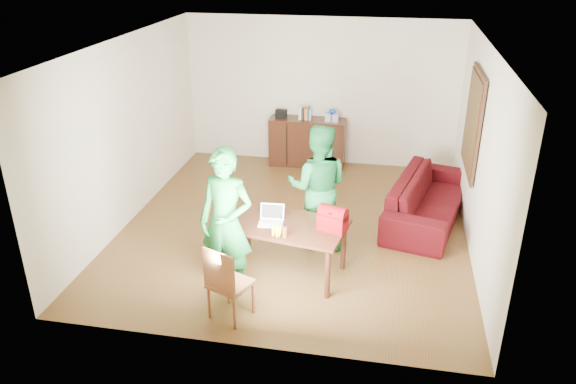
% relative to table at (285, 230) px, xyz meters
% --- Properties ---
extents(room, '(5.20, 5.70, 2.90)m').
position_rel_table_xyz_m(room, '(-0.09, 1.39, 0.69)').
color(room, '#452911').
rests_on(room, ground).
extents(table, '(1.63, 1.10, 0.71)m').
position_rel_table_xyz_m(table, '(0.00, 0.00, 0.00)').
color(table, black).
rests_on(table, ground).
extents(chair, '(0.54, 0.53, 0.93)m').
position_rel_table_xyz_m(chair, '(-0.43, -1.03, -0.35)').
color(chair, brown).
rests_on(chair, ground).
extents(person_near, '(0.73, 0.54, 1.83)m').
position_rel_table_xyz_m(person_near, '(-0.60, -0.49, 0.29)').
color(person_near, '#166325').
rests_on(person_near, ground).
extents(person_far, '(0.88, 0.69, 1.76)m').
position_rel_table_xyz_m(person_far, '(0.30, 0.80, 0.26)').
color(person_far, '#16652C').
rests_on(person_far, ground).
extents(laptop, '(0.31, 0.23, 0.21)m').
position_rel_table_xyz_m(laptop, '(-0.17, -0.04, 0.13)').
color(laptop, white).
rests_on(laptop, table).
extents(bananas, '(0.18, 0.15, 0.06)m').
position_rel_table_xyz_m(bananas, '(-0.04, -0.34, 0.11)').
color(bananas, gold).
rests_on(bananas, table).
extents(bottle, '(0.06, 0.06, 0.17)m').
position_rel_table_xyz_m(bottle, '(0.06, -0.34, 0.17)').
color(bottle, '#543213').
rests_on(bottle, table).
extents(red_bag, '(0.39, 0.30, 0.25)m').
position_rel_table_xyz_m(red_bag, '(0.60, -0.05, 0.21)').
color(red_bag, '#6B070B').
rests_on(red_bag, table).
extents(sofa, '(1.43, 2.46, 0.68)m').
position_rel_table_xyz_m(sofa, '(1.85, 1.88, -0.28)').
color(sofa, '#370709').
rests_on(sofa, ground).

